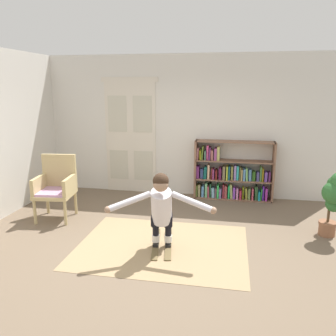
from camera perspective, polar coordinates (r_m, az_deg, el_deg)
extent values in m
plane|color=brown|center=(5.07, -1.14, -12.91)|extent=(7.20, 7.20, 0.00)
cube|color=silver|center=(7.16, 3.09, 6.97)|extent=(6.00, 0.10, 2.90)
cube|color=beige|center=(7.48, -8.27, 5.00)|extent=(0.55, 0.04, 2.35)
cube|color=beige|center=(7.40, -8.46, 8.94)|extent=(0.41, 0.01, 0.76)
cube|color=beige|center=(7.57, -8.17, 0.57)|extent=(0.41, 0.01, 0.64)
cube|color=beige|center=(7.32, -4.18, 4.92)|extent=(0.55, 0.04, 2.35)
cube|color=beige|center=(7.24, -4.29, 8.95)|extent=(0.41, 0.01, 0.76)
cube|color=beige|center=(7.41, -4.14, 0.40)|extent=(0.41, 0.01, 0.64)
cube|color=beige|center=(7.32, -6.50, 14.49)|extent=(1.22, 0.04, 0.10)
cube|color=#9C815C|center=(5.07, -1.00, -12.90)|extent=(2.42, 1.85, 0.01)
cube|color=brown|center=(7.07, 4.65, -0.13)|extent=(0.04, 0.30, 1.20)
cube|color=brown|center=(7.09, 17.15, -0.67)|extent=(0.04, 0.30, 1.20)
cube|color=brown|center=(7.20, 10.70, -4.97)|extent=(1.54, 0.30, 0.02)
cube|color=brown|center=(7.09, 10.83, -1.95)|extent=(1.54, 0.30, 0.02)
cube|color=brown|center=(6.99, 10.97, 1.16)|extent=(1.54, 0.30, 0.02)
cube|color=brown|center=(6.92, 11.12, 4.35)|extent=(1.54, 0.30, 0.02)
cube|color=olive|center=(7.20, 4.88, -3.68)|extent=(0.04, 0.17, 0.24)
cube|color=#948D5C|center=(7.19, 5.27, -3.66)|extent=(0.05, 0.20, 0.25)
cube|color=#5F97D2|center=(7.19, 5.85, -3.79)|extent=(0.05, 0.19, 0.23)
cube|color=#6CB77B|center=(7.18, 6.42, -3.53)|extent=(0.05, 0.23, 0.30)
cube|color=#A94158|center=(7.19, 6.79, -3.78)|extent=(0.04, 0.23, 0.24)
cube|color=#234F30|center=(7.18, 7.11, -3.61)|extent=(0.03, 0.20, 0.29)
cube|color=#7FB8D5|center=(7.17, 7.55, -3.99)|extent=(0.07, 0.17, 0.21)
cube|color=brown|center=(7.15, 8.01, -4.05)|extent=(0.03, 0.21, 0.20)
cube|color=green|center=(7.15, 8.34, -3.76)|extent=(0.04, 0.23, 0.28)
cube|color=#8769AC|center=(7.16, 8.71, -4.05)|extent=(0.05, 0.22, 0.20)
cube|color=maroon|center=(7.15, 9.22, -3.77)|extent=(0.03, 0.17, 0.28)
cube|color=#A84647|center=(7.17, 9.62, -3.86)|extent=(0.05, 0.19, 0.25)
cube|color=#22B95C|center=(7.15, 10.11, -3.88)|extent=(0.03, 0.20, 0.26)
cube|color=#C2CC77|center=(7.16, 10.49, -3.78)|extent=(0.07, 0.15, 0.29)
cube|color=purple|center=(7.16, 10.96, -4.01)|extent=(0.04, 0.18, 0.23)
cube|color=#D17CB5|center=(7.15, 11.46, -4.12)|extent=(0.04, 0.21, 0.22)
cube|color=#A52743|center=(7.17, 11.98, -4.25)|extent=(0.04, 0.23, 0.18)
cube|color=olive|center=(7.18, 12.41, -4.00)|extent=(0.03, 0.15, 0.25)
cube|color=olive|center=(7.16, 12.92, -4.12)|extent=(0.06, 0.14, 0.24)
cube|color=#688449|center=(7.18, 13.37, -4.11)|extent=(0.04, 0.20, 0.23)
cube|color=#CE4B63|center=(7.18, 13.90, -4.15)|extent=(0.03, 0.19, 0.23)
cube|color=#294F28|center=(7.19, 14.48, -3.96)|extent=(0.08, 0.19, 0.28)
cube|color=#1C96B7|center=(7.17, 14.93, -4.41)|extent=(0.03, 0.21, 0.18)
cube|color=green|center=(7.19, 15.26, -4.21)|extent=(0.04, 0.18, 0.23)
cube|color=#6027BD|center=(7.18, 15.58, -3.98)|extent=(0.03, 0.15, 0.29)
cube|color=purple|center=(7.18, 16.03, -4.19)|extent=(0.04, 0.19, 0.25)
cube|color=#772D78|center=(7.09, 5.04, -0.60)|extent=(0.06, 0.19, 0.25)
cube|color=navy|center=(7.10, 5.70, -0.85)|extent=(0.06, 0.16, 0.19)
cube|color=#0E4C47|center=(7.06, 6.27, -0.72)|extent=(0.07, 0.17, 0.25)
cube|color=#D1A887|center=(7.05, 6.81, -0.55)|extent=(0.04, 0.17, 0.30)
cube|color=maroon|center=(7.08, 7.29, -0.83)|extent=(0.04, 0.17, 0.22)
cube|color=#832F63|center=(7.07, 7.60, -0.91)|extent=(0.03, 0.23, 0.21)
cube|color=#5C1615|center=(7.06, 8.08, -1.01)|extent=(0.04, 0.21, 0.19)
cube|color=#52163D|center=(7.07, 8.70, -0.83)|extent=(0.06, 0.23, 0.23)
cube|color=#6E6344|center=(7.03, 9.32, -0.74)|extent=(0.05, 0.23, 0.28)
cube|color=#ABBC34|center=(7.04, 9.82, -0.75)|extent=(0.03, 0.23, 0.28)
cube|color=#195A72|center=(7.06, 10.17, -0.71)|extent=(0.03, 0.23, 0.28)
cube|color=olive|center=(7.04, 10.63, -0.78)|extent=(0.04, 0.15, 0.28)
cube|color=#8873BC|center=(7.04, 11.13, -0.72)|extent=(0.04, 0.19, 0.30)
cube|color=#31BDB6|center=(7.06, 11.54, -0.75)|extent=(0.04, 0.15, 0.29)
cube|color=brown|center=(7.05, 11.95, -0.88)|extent=(0.03, 0.15, 0.27)
cube|color=tan|center=(7.05, 12.22, -1.07)|extent=(0.03, 0.20, 0.22)
cube|color=#4E82BA|center=(7.06, 12.59, -1.02)|extent=(0.04, 0.23, 0.24)
cube|color=#7BC66B|center=(7.07, 12.98, -0.96)|extent=(0.05, 0.21, 0.25)
cube|color=teal|center=(7.08, 13.50, -1.06)|extent=(0.06, 0.20, 0.23)
cube|color=#28551C|center=(7.09, 14.10, -1.24)|extent=(0.06, 0.18, 0.19)
cube|color=#424177|center=(7.07, 14.75, -1.32)|extent=(0.05, 0.17, 0.19)
cube|color=#44703A|center=(7.08, 15.19, -0.88)|extent=(0.03, 0.20, 0.29)
cube|color=#7A6513|center=(7.09, 15.50, -1.00)|extent=(0.03, 0.22, 0.26)
cube|color=#643F9B|center=(7.09, 15.99, -1.32)|extent=(0.05, 0.19, 0.19)
cube|color=#5A235D|center=(7.08, 16.55, -1.37)|extent=(0.04, 0.15, 0.20)
cube|color=#8F5559|center=(6.98, 5.02, 2.43)|extent=(0.06, 0.16, 0.24)
cube|color=olive|center=(7.01, 5.46, 2.28)|extent=(0.03, 0.22, 0.20)
cube|color=#516D22|center=(6.98, 5.80, 2.56)|extent=(0.05, 0.17, 0.28)
cube|color=#436C5C|center=(6.99, 6.26, 2.19)|extent=(0.03, 0.20, 0.19)
cube|color=#C8427E|center=(6.98, 6.64, 2.59)|extent=(0.04, 0.14, 0.29)
cube|color=#5A2463|center=(6.98, 7.01, 2.45)|extent=(0.04, 0.21, 0.26)
cube|color=#B16D61|center=(6.99, 7.36, 2.21)|extent=(0.06, 0.15, 0.20)
cube|color=#8A3E7B|center=(6.98, 7.96, 2.35)|extent=(0.05, 0.22, 0.24)
cube|color=tan|center=(6.96, 8.42, 2.46)|extent=(0.05, 0.17, 0.28)
cylinder|color=tan|center=(6.15, -21.34, -6.91)|extent=(0.06, 0.06, 0.42)
cylinder|color=tan|center=(5.95, -16.77, -7.23)|extent=(0.06, 0.06, 0.42)
cylinder|color=tan|center=(6.60, -19.44, -5.40)|extent=(0.06, 0.06, 0.42)
cylinder|color=tan|center=(6.41, -15.15, -5.63)|extent=(0.06, 0.06, 0.42)
cube|color=tan|center=(6.20, -18.34, -4.18)|extent=(0.67, 0.67, 0.06)
cube|color=#C795C3|center=(6.19, -18.37, -3.73)|extent=(0.60, 0.60, 0.04)
cube|color=tan|center=(6.35, -17.66, -0.44)|extent=(0.60, 0.13, 0.60)
cube|color=tan|center=(6.26, -20.74, -2.58)|extent=(0.12, 0.56, 0.28)
cube|color=tan|center=(6.06, -16.09, -2.75)|extent=(0.12, 0.56, 0.28)
cylinder|color=brown|center=(5.91, 25.01, -9.12)|extent=(0.24, 0.24, 0.22)
cylinder|color=brown|center=(5.88, 25.10, -8.29)|extent=(0.26, 0.26, 0.04)
cylinder|color=#4C3823|center=(5.81, 25.29, -6.45)|extent=(0.04, 0.04, 0.36)
sphere|color=#2B612C|center=(5.62, 25.92, -3.74)|extent=(0.33, 0.33, 0.33)
sphere|color=#2B612C|center=(5.74, 25.95, -5.44)|extent=(0.24, 0.24, 0.24)
sphere|color=#2B612C|center=(5.64, 26.01, -2.31)|extent=(0.20, 0.20, 0.20)
cube|color=brown|center=(5.07, -2.04, -12.79)|extent=(0.23, 0.88, 0.01)
cube|color=brown|center=(5.42, -1.79, -10.60)|extent=(0.11, 0.13, 0.06)
cube|color=black|center=(5.04, -2.06, -12.64)|extent=(0.10, 0.13, 0.04)
cube|color=brown|center=(5.06, 0.05, -12.81)|extent=(0.23, 0.88, 0.01)
cube|color=brown|center=(5.42, 0.14, -10.62)|extent=(0.11, 0.13, 0.06)
cube|color=black|center=(5.03, 0.04, -12.67)|extent=(0.10, 0.13, 0.04)
cylinder|color=white|center=(5.02, -2.05, -11.64)|extent=(0.13, 0.13, 0.10)
cylinder|color=black|center=(4.94, -2.07, -9.54)|extent=(0.10, 0.10, 0.30)
cylinder|color=black|center=(4.87, -2.10, -8.60)|extent=(0.13, 0.13, 0.22)
cylinder|color=white|center=(5.01, 0.05, -11.67)|extent=(0.13, 0.13, 0.10)
cylinder|color=black|center=(4.93, 0.05, -9.56)|extent=(0.10, 0.10, 0.30)
cylinder|color=black|center=(4.86, 0.04, -8.63)|extent=(0.13, 0.13, 0.22)
cube|color=black|center=(4.87, -1.03, -8.62)|extent=(0.33, 0.23, 0.14)
cylinder|color=silver|center=(4.68, -1.10, -6.45)|extent=(0.35, 0.51, 0.59)
sphere|color=#A07A60|center=(4.41, -1.21, -2.72)|extent=(0.23, 0.23, 0.20)
sphere|color=#382619|center=(4.41, -1.21, -2.18)|extent=(0.24, 0.24, 0.21)
cylinder|color=silver|center=(4.46, -6.50, -5.58)|extent=(0.53, 0.38, 0.22)
sphere|color=#A07A60|center=(4.43, -10.01, -6.85)|extent=(0.10, 0.10, 0.09)
cylinder|color=silver|center=(4.43, 4.09, -5.68)|extent=(0.58, 0.22, 0.22)
sphere|color=#A07A60|center=(4.37, 7.55, -7.03)|extent=(0.10, 0.10, 0.09)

